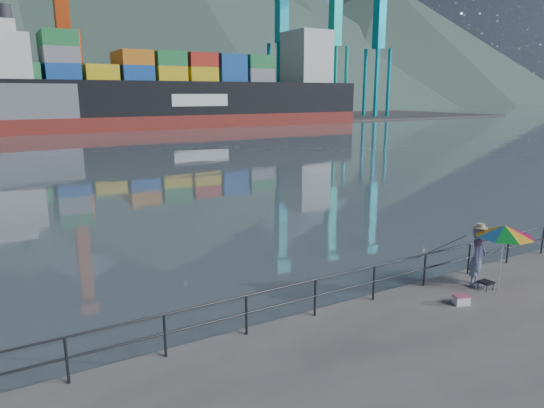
{
  "coord_description": "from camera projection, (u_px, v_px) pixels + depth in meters",
  "views": [
    {
      "loc": [
        -7.84,
        -7.82,
        5.67
      ],
      "look_at": [
        0.21,
        6.0,
        2.0
      ],
      "focal_mm": 32.0,
      "sensor_mm": 36.0,
      "label": 1
    }
  ],
  "objects": [
    {
      "name": "container_stacks",
      "position": [
        205.0,
        103.0,
        106.49
      ],
      "size": [
        58.0,
        5.4,
        7.8
      ],
      "color": "#267F3F",
      "rests_on": "ground"
    },
    {
      "name": "folding_stool",
      "position": [
        486.0,
        285.0,
        14.32
      ],
      "size": [
        0.38,
        0.38,
        0.24
      ],
      "color": "black",
      "rests_on": "ground"
    },
    {
      "name": "cooler_bag",
      "position": [
        461.0,
        300.0,
        13.29
      ],
      "size": [
        0.47,
        0.39,
        0.23
      ],
      "primitive_type": "cube",
      "rotation": [
        0.0,
        0.0,
        -0.35
      ],
      "color": "white",
      "rests_on": "ground"
    },
    {
      "name": "fisherman",
      "position": [
        478.0,
        257.0,
        14.47
      ],
      "size": [
        0.75,
        0.62,
        1.78
      ],
      "primitive_type": "imported",
      "rotation": [
        0.0,
        0.0,
        0.34
      ],
      "color": "#2E4E8D",
      "rests_on": "ground"
    },
    {
      "name": "harbor_water",
      "position": [
        22.0,
        116.0,
        121.2
      ],
      "size": [
        500.0,
        280.0,
        0.0
      ],
      "primitive_type": "cube",
      "color": "slate",
      "rests_on": "ground"
    },
    {
      "name": "port_cranes",
      "position": [
        207.0,
        39.0,
        94.08
      ],
      "size": [
        116.0,
        28.0,
        38.4
      ],
      "color": "#B20926",
      "rests_on": "ground"
    },
    {
      "name": "far_dock",
      "position": [
        92.0,
        123.0,
        94.94
      ],
      "size": [
        200.0,
        40.0,
        0.4
      ],
      "primitive_type": "cube",
      "color": "#514F4C",
      "rests_on": "ground"
    },
    {
      "name": "guardrail",
      "position": [
        346.0,
        289.0,
        13.02
      ],
      "size": [
        22.0,
        0.06,
        1.03
      ],
      "color": "#2D3033",
      "rests_on": "ground"
    },
    {
      "name": "mountains",
      "position": [
        105.0,
        18.0,
        197.76
      ],
      "size": [
        600.0,
        332.8,
        80.0
      ],
      "color": "#385147",
      "rests_on": "ground"
    },
    {
      "name": "container_ship",
      "position": [
        197.0,
        92.0,
        86.8
      ],
      "size": [
        66.15,
        11.03,
        18.1
      ],
      "color": "maroon",
      "rests_on": "ground"
    },
    {
      "name": "beach_umbrella",
      "position": [
        504.0,
        231.0,
        13.88
      ],
      "size": [
        2.16,
        2.16,
        1.98
      ],
      "color": "white",
      "rests_on": "ground"
    },
    {
      "name": "fishing_rod",
      "position": [
        438.0,
        274.0,
        15.54
      ],
      "size": [
        0.25,
        1.66,
        1.18
      ],
      "primitive_type": "cylinder",
      "rotation": [
        0.96,
        0.0,
        0.14
      ],
      "color": "black",
      "rests_on": "ground"
    }
  ]
}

